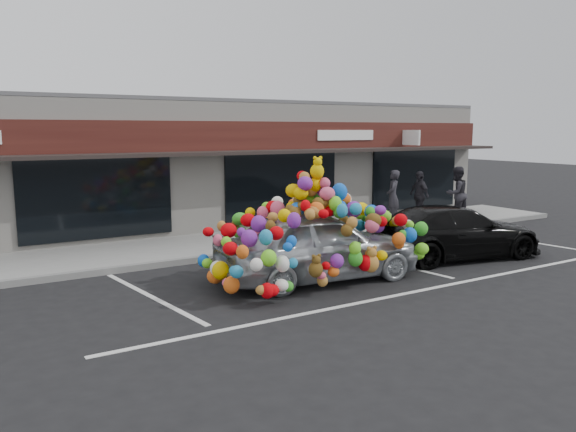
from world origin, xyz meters
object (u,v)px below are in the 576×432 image
pedestrian_a (393,196)px  pedestrian_c (419,195)px  pedestrian_b (456,194)px  toy_car (317,237)px  black_sedan (454,232)px

pedestrian_a → pedestrian_c: 1.24m
pedestrian_a → pedestrian_b: 2.34m
toy_car → black_sedan: toy_car is taller
pedestrian_c → pedestrian_b: bearing=55.5°
toy_car → pedestrian_b: (8.39, 3.62, 0.13)m
pedestrian_b → pedestrian_c: 1.28m
pedestrian_a → toy_car: bearing=-6.8°
pedestrian_b → toy_car: bearing=21.4°
pedestrian_b → pedestrian_c: (-0.94, 0.87, -0.09)m
pedestrian_a → pedestrian_c: pedestrian_a is taller
toy_car → pedestrian_b: 9.14m
black_sedan → pedestrian_c: size_ratio=2.75×
black_sedan → pedestrian_b: (4.09, 3.66, 0.41)m
pedestrian_b → pedestrian_c: bearing=-44.9°
pedestrian_a → pedestrian_b: (2.17, -0.87, 0.05)m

